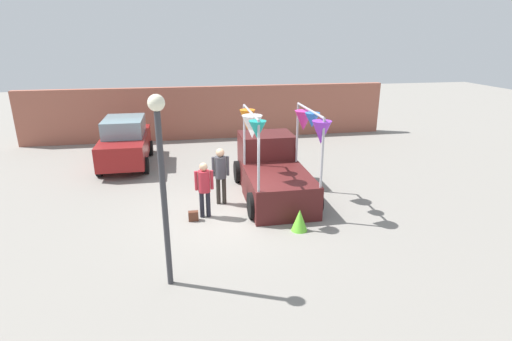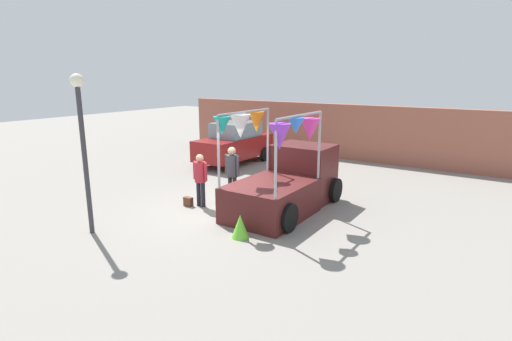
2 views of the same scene
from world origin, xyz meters
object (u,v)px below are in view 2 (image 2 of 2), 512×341
(folded_kite_bundle_lime, at_px, (240,226))
(street_lamp, at_px, (82,132))
(handbag, at_px, (188,202))
(vendor_truck, at_px, (288,179))
(parked_car, at_px, (234,143))
(person_customer, at_px, (200,175))
(person_vendor, at_px, (232,169))

(folded_kite_bundle_lime, bearing_deg, street_lamp, -151.28)
(handbag, distance_m, folded_kite_bundle_lime, 3.00)
(vendor_truck, distance_m, parked_car, 6.56)
(vendor_truck, distance_m, handbag, 3.15)
(parked_car, relative_size, street_lamp, 1.00)
(parked_car, bearing_deg, vendor_truck, -39.18)
(parked_car, height_order, person_customer, parked_car)
(street_lamp, bearing_deg, vendor_truck, 54.69)
(person_customer, bearing_deg, folded_kite_bundle_lime, -28.34)
(person_vendor, xyz_separation_m, street_lamp, (-1.49, -4.03, 1.51))
(vendor_truck, distance_m, person_customer, 2.66)
(vendor_truck, distance_m, street_lamp, 5.80)
(person_vendor, bearing_deg, folded_kite_bundle_lime, -49.26)
(vendor_truck, relative_size, folded_kite_bundle_lime, 6.92)
(person_customer, relative_size, person_vendor, 0.92)
(vendor_truck, relative_size, handbag, 14.83)
(parked_car, bearing_deg, person_vendor, -54.11)
(person_customer, distance_m, handbag, 0.94)
(person_vendor, relative_size, street_lamp, 0.45)
(person_vendor, relative_size, handbag, 6.36)
(street_lamp, distance_m, folded_kite_bundle_lime, 4.47)
(person_vendor, distance_m, street_lamp, 4.55)
(person_customer, bearing_deg, person_vendor, 57.60)
(person_customer, distance_m, street_lamp, 3.66)
(folded_kite_bundle_lime, bearing_deg, person_vendor, 130.74)
(vendor_truck, height_order, folded_kite_bundle_lime, vendor_truck)
(handbag, relative_size, street_lamp, 0.07)
(parked_car, xyz_separation_m, street_lamp, (1.88, -8.68, 1.65))
(handbag, height_order, folded_kite_bundle_lime, folded_kite_bundle_lime)
(person_vendor, xyz_separation_m, folded_kite_bundle_lime, (1.88, -2.18, -0.78))
(person_customer, bearing_deg, street_lamp, -106.48)
(person_vendor, distance_m, handbag, 1.69)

